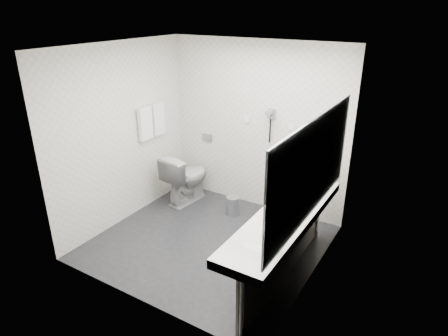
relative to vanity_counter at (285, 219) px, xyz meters
The scene contains 30 objects.
floor 1.39m from the vanity_counter, 169.92° to the left, with size 2.80×2.80×0.00m, color #242428.
ceiling 2.05m from the vanity_counter, 169.92° to the left, with size 2.80×2.80×0.00m, color white.
wall_back 1.93m from the vanity_counter, 126.87° to the left, with size 2.80×2.80×0.00m, color silver.
wall_front 1.64m from the vanity_counter, 135.64° to the right, with size 2.80×2.80×0.00m, color silver.
wall_left 2.57m from the vanity_counter, behind, with size 2.60×2.60×0.00m, color silver.
wall_right 0.56m from the vanity_counter, 36.03° to the left, with size 2.60×2.60×0.00m, color silver.
vanity_counter is the anchor object (origin of this frame).
vanity_panel 0.43m from the vanity_counter, ahead, with size 0.03×2.15×0.75m, color gray.
vanity_post_near 1.12m from the vanity_counter, 86.97° to the right, with size 0.06×0.06×0.75m, color silver.
vanity_post_far 1.12m from the vanity_counter, 86.97° to the left, with size 0.06×0.06×0.75m, color silver.
mirror 0.70m from the vanity_counter, ahead, with size 0.02×2.20×1.05m, color #B2BCC6.
basin_near 0.65m from the vanity_counter, 90.00° to the right, with size 0.40×0.31×0.05m, color white.
basin_far 0.65m from the vanity_counter, 90.00° to the left, with size 0.40×0.31×0.05m, color white.
faucet_near 0.69m from the vanity_counter, 73.30° to the right, with size 0.04×0.04×0.15m, color silver.
faucet_far 0.69m from the vanity_counter, 73.30° to the left, with size 0.04×0.04×0.15m, color silver.
soap_bottle_a 0.13m from the vanity_counter, 103.27° to the left, with size 0.05×0.05×0.10m, color beige.
soap_bottle_b 0.27m from the vanity_counter, 67.11° to the left, with size 0.07×0.07×0.09m, color beige.
glass_left 0.24m from the vanity_counter, 68.00° to the left, with size 0.06×0.06×0.10m, color silver.
toilet 2.35m from the vanity_counter, 153.82° to the left, with size 0.45×0.79×0.81m, color white.
flush_plate 2.48m from the vanity_counter, 143.06° to the left, with size 0.18×0.02×0.12m, color #B2B5BA.
pedal_bin 1.72m from the vanity_counter, 140.37° to the left, with size 0.20×0.20×0.27m, color #B2B5BA.
bin_lid 1.67m from the vanity_counter, 140.37° to the left, with size 0.20×0.20×0.01m, color #B2B5BA.
towel_rail 2.69m from the vanity_counter, 163.14° to the left, with size 0.02×0.02×0.62m, color silver.
towel_near 2.59m from the vanity_counter, 166.10° to the left, with size 0.07×0.24×0.48m, color white.
towel_far 2.67m from the vanity_counter, 160.15° to the left, with size 0.07×0.24×0.48m, color white.
dryer_cradle 1.85m from the vanity_counter, 120.76° to the left, with size 0.10×0.04×0.14m, color gray.
dryer_barrel 1.81m from the vanity_counter, 122.01° to the left, with size 0.08×0.08×0.14m, color gray.
dryer_cord 1.76m from the vanity_counter, 121.02° to the left, with size 0.02×0.02×0.35m, color black.
switch_plate_a 2.04m from the vanity_counter, 130.59° to the left, with size 0.09×0.02×0.09m, color white.
switch_plate_b 1.69m from the vanity_counter, 111.13° to the left, with size 0.09×0.02×0.09m, color white.
Camera 1 is at (2.47, -3.67, 2.94)m, focal length 31.41 mm.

